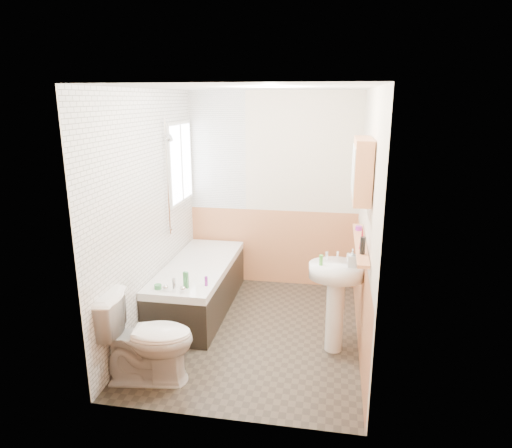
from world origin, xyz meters
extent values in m
plane|color=#2E2720|center=(0.00, 0.00, 0.00)|extent=(2.80, 2.80, 0.00)
plane|color=white|center=(0.00, 0.00, 2.50)|extent=(2.80, 2.80, 0.00)
cube|color=beige|center=(0.00, 1.41, 1.25)|extent=(2.20, 0.02, 2.50)
cube|color=beige|center=(0.00, -1.41, 1.25)|extent=(2.20, 0.02, 2.50)
cube|color=beige|center=(-1.11, 0.00, 1.25)|extent=(0.02, 2.80, 2.50)
cube|color=beige|center=(1.11, 0.00, 1.25)|extent=(0.02, 2.80, 2.50)
cube|color=tan|center=(1.09, 0.00, 0.50)|extent=(0.01, 2.80, 1.00)
cube|color=tan|center=(0.00, -1.39, 0.50)|extent=(2.20, 0.01, 1.00)
cube|color=tan|center=(0.00, 1.39, 0.50)|extent=(2.20, 0.01, 1.00)
cube|color=white|center=(-1.09, 0.00, 1.25)|extent=(0.01, 2.80, 2.50)
cube|color=white|center=(-0.73, 1.39, 1.75)|extent=(0.75, 0.01, 1.50)
cube|color=white|center=(-1.07, 0.95, 1.65)|extent=(0.03, 0.79, 0.99)
cube|color=white|center=(-1.05, 0.95, 1.65)|extent=(0.01, 0.70, 0.90)
cube|color=white|center=(-1.05, 0.95, 1.65)|extent=(0.01, 0.04, 0.90)
cube|color=black|center=(-0.73, 0.44, 0.24)|extent=(0.70, 1.81, 0.48)
cube|color=white|center=(-0.73, 0.44, 0.52)|extent=(0.70, 1.81, 0.08)
cube|color=white|center=(-0.73, 0.44, 0.51)|extent=(0.56, 1.67, 0.04)
cylinder|color=silver|center=(-0.73, -0.36, 0.63)|extent=(0.04, 0.04, 0.14)
sphere|color=silver|center=(-0.82, -0.36, 0.60)|extent=(0.06, 0.06, 0.06)
sphere|color=silver|center=(-0.64, -0.36, 0.60)|extent=(0.06, 0.06, 0.06)
cylinder|color=silver|center=(-1.05, 0.44, 1.56)|extent=(0.02, 0.02, 1.30)
cylinder|color=silver|center=(-1.05, 0.44, 0.96)|extent=(0.05, 0.05, 0.02)
cylinder|color=silver|center=(-1.05, 0.44, 2.15)|extent=(0.05, 0.05, 0.02)
cylinder|color=silver|center=(-1.00, 0.44, 1.99)|extent=(0.07, 0.09, 0.09)
imported|color=white|center=(-0.76, -1.00, 0.40)|extent=(0.87, 0.56, 0.80)
cylinder|color=white|center=(0.84, -0.22, 0.36)|extent=(0.17, 0.17, 0.73)
ellipsoid|color=white|center=(0.84, -0.22, 0.83)|extent=(0.53, 0.42, 0.14)
cylinder|color=silver|center=(0.74, -0.12, 0.94)|extent=(0.03, 0.03, 0.08)
cylinder|color=silver|center=(0.94, -0.12, 0.94)|extent=(0.03, 0.03, 0.08)
cylinder|color=silver|center=(0.84, -0.14, 0.97)|extent=(0.02, 0.11, 0.09)
cube|color=tan|center=(1.04, -0.20, 1.11)|extent=(0.10, 1.26, 0.03)
cube|color=tan|center=(1.02, -0.24, 1.80)|extent=(0.15, 0.61, 0.55)
cube|color=silver|center=(0.94, -0.39, 1.80)|extent=(0.01, 0.24, 0.42)
cube|color=silver|center=(0.94, -0.09, 1.80)|extent=(0.01, 0.24, 0.42)
cylinder|color=black|center=(1.04, -0.54, 1.20)|extent=(0.06, 0.06, 0.15)
cone|color=maroon|center=(1.04, -0.41, 1.23)|extent=(0.06, 0.06, 0.22)
cylinder|color=purple|center=(1.04, 0.19, 1.15)|extent=(0.09, 0.09, 0.04)
imported|color=silver|center=(0.97, -0.27, 0.94)|extent=(0.08, 0.17, 0.08)
cylinder|color=#59C647|center=(0.69, -0.27, 0.95)|extent=(0.04, 0.04, 0.10)
cube|color=#388447|center=(-0.64, -0.25, 0.65)|extent=(0.05, 0.04, 0.17)
cylinder|color=#388447|center=(-0.91, -0.32, 0.58)|extent=(0.09, 0.09, 0.05)
cylinder|color=purple|center=(-0.46, -0.16, 0.61)|extent=(0.03, 0.03, 0.10)
camera|label=1|loc=(0.78, -4.32, 2.40)|focal=32.00mm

